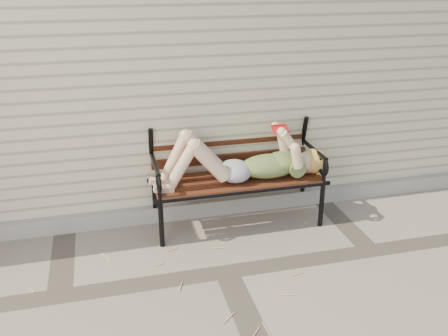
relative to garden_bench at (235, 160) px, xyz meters
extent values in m
plane|color=gray|center=(-0.29, -0.83, -0.60)|extent=(80.00, 80.00, 0.00)
cube|color=beige|center=(-0.29, 2.17, 0.90)|extent=(8.00, 4.00, 3.00)
cube|color=gray|center=(-0.29, 0.14, -0.52)|extent=(8.00, 0.10, 0.15)
cylinder|color=black|center=(-0.73, -0.32, -0.38)|extent=(0.04, 0.04, 0.44)
cylinder|color=black|center=(-0.73, 0.12, -0.38)|extent=(0.04, 0.04, 0.44)
cylinder|color=black|center=(0.73, -0.32, -0.38)|extent=(0.04, 0.04, 0.44)
cylinder|color=black|center=(0.73, 0.12, -0.38)|extent=(0.04, 0.04, 0.44)
cube|color=#4F1F14|center=(0.00, -0.10, -0.16)|extent=(1.49, 0.48, 0.03)
cylinder|color=black|center=(0.00, -0.32, -0.18)|extent=(1.57, 0.04, 0.04)
cylinder|color=black|center=(0.00, 0.12, -0.18)|extent=(1.57, 0.04, 0.04)
torus|color=black|center=(0.00, 0.23, 0.33)|extent=(0.27, 0.04, 0.27)
ellipsoid|color=#093245|center=(0.27, -0.13, -0.04)|extent=(0.53, 0.30, 0.21)
ellipsoid|color=#093245|center=(0.39, -0.13, 0.00)|extent=(0.25, 0.29, 0.16)
ellipsoid|color=#9B9B9F|center=(-0.04, -0.13, -0.05)|extent=(0.29, 0.33, 0.19)
sphere|color=beige|center=(0.66, -0.13, -0.04)|extent=(0.22, 0.22, 0.22)
ellipsoid|color=#DEA453|center=(0.71, -0.13, -0.03)|extent=(0.25, 0.25, 0.23)
cube|color=#AA1413|center=(0.35, -0.13, 0.33)|extent=(0.14, 0.02, 0.02)
cube|color=#EEE7CF|center=(0.35, -0.17, 0.31)|extent=(0.14, 0.09, 0.05)
cube|color=#EEE7CF|center=(0.35, -0.09, 0.31)|extent=(0.14, 0.09, 0.05)
cube|color=#AA1413|center=(0.35, -0.18, 0.31)|extent=(0.15, 0.09, 0.05)
cube|color=#AA1413|center=(0.35, -0.09, 0.31)|extent=(0.15, 0.09, 0.05)
cylinder|color=#DEB16C|center=(-0.95, -0.48, -0.59)|extent=(0.13, 0.08, 0.01)
cylinder|color=#DEB16C|center=(-0.10, -0.61, -0.59)|extent=(0.09, 0.08, 0.01)
cylinder|color=#DEB16C|center=(-1.44, -0.79, -0.59)|extent=(0.10, 0.02, 0.01)
cylinder|color=#DEB16C|center=(-1.10, -0.65, -0.59)|extent=(0.05, 0.09, 0.01)
cylinder|color=#DEB16C|center=(-0.17, -1.36, -0.59)|extent=(0.08, 0.05, 0.01)
cylinder|color=#DEB16C|center=(-1.07, -0.92, -0.59)|extent=(0.10, 0.06, 0.01)
cylinder|color=#DEB16C|center=(-0.13, -0.81, -0.59)|extent=(0.13, 0.05, 0.01)
cylinder|color=#DEB16C|center=(-1.65, -0.30, -0.59)|extent=(0.08, 0.12, 0.01)
cylinder|color=#DEB16C|center=(-0.32, -0.34, -0.59)|extent=(0.14, 0.05, 0.01)
cylinder|color=#DEB16C|center=(-1.13, -1.09, -0.59)|extent=(0.09, 0.14, 0.01)
cylinder|color=#DEB16C|center=(-1.63, -0.59, -0.59)|extent=(0.08, 0.05, 0.01)
camera|label=1|loc=(-1.12, -4.01, 1.64)|focal=40.00mm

